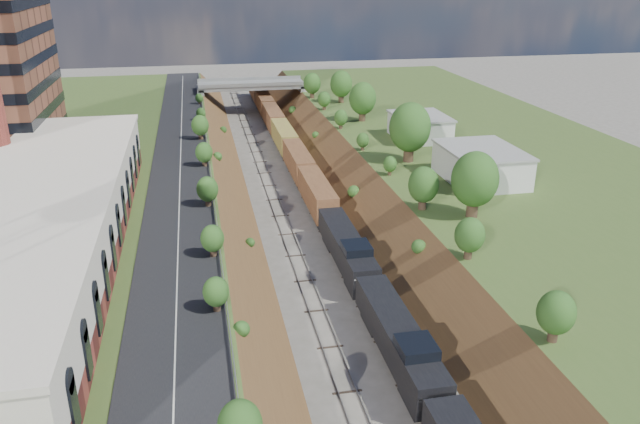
% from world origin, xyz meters
% --- Properties ---
extents(platform_left, '(44.00, 180.00, 5.00)m').
position_xyz_m(platform_left, '(-33.00, 60.00, 2.50)').
color(platform_left, '#435C26').
rests_on(platform_left, ground).
extents(platform_right, '(44.00, 180.00, 5.00)m').
position_xyz_m(platform_right, '(33.00, 60.00, 2.50)').
color(platform_right, '#435C26').
rests_on(platform_right, ground).
extents(embankment_left, '(10.00, 180.00, 10.00)m').
position_xyz_m(embankment_left, '(-11.00, 60.00, 0.00)').
color(embankment_left, brown).
rests_on(embankment_left, ground).
extents(embankment_right, '(10.00, 180.00, 10.00)m').
position_xyz_m(embankment_right, '(11.00, 60.00, 0.00)').
color(embankment_right, brown).
rests_on(embankment_right, ground).
extents(rail_left_track, '(1.58, 180.00, 0.18)m').
position_xyz_m(rail_left_track, '(-2.60, 60.00, 0.09)').
color(rail_left_track, gray).
rests_on(rail_left_track, ground).
extents(rail_right_track, '(1.58, 180.00, 0.18)m').
position_xyz_m(rail_right_track, '(2.60, 60.00, 0.09)').
color(rail_right_track, gray).
rests_on(rail_right_track, ground).
extents(road, '(8.00, 180.00, 0.10)m').
position_xyz_m(road, '(-15.50, 60.00, 5.05)').
color(road, black).
rests_on(road, platform_left).
extents(guardrail, '(0.10, 171.00, 0.70)m').
position_xyz_m(guardrail, '(-11.40, 59.80, 5.55)').
color(guardrail, '#99999E').
rests_on(guardrail, platform_left).
extents(commercial_building, '(14.30, 62.30, 7.00)m').
position_xyz_m(commercial_building, '(-28.00, 38.00, 8.51)').
color(commercial_building, brown).
rests_on(commercial_building, platform_left).
extents(overpass, '(24.50, 8.30, 7.40)m').
position_xyz_m(overpass, '(0.00, 122.00, 4.92)').
color(overpass, gray).
rests_on(overpass, ground).
extents(white_building_near, '(9.00, 12.00, 4.00)m').
position_xyz_m(white_building_near, '(23.50, 52.00, 7.00)').
color(white_building_near, silver).
rests_on(white_building_near, platform_right).
extents(white_building_far, '(8.00, 10.00, 3.60)m').
position_xyz_m(white_building_far, '(23.00, 74.00, 6.80)').
color(white_building_far, silver).
rests_on(white_building_far, platform_right).
extents(tree_right_large, '(5.25, 5.25, 7.61)m').
position_xyz_m(tree_right_large, '(17.00, 40.00, 9.38)').
color(tree_right_large, '#473323').
rests_on(tree_right_large, platform_right).
extents(tree_left_crest, '(2.45, 2.45, 3.55)m').
position_xyz_m(tree_left_crest, '(-11.80, 20.00, 7.04)').
color(tree_left_crest, '#473323').
rests_on(tree_left_crest, platform_left).
extents(freight_train, '(2.92, 149.03, 4.55)m').
position_xyz_m(freight_train, '(2.60, 72.03, 2.53)').
color(freight_train, black).
rests_on(freight_train, ground).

